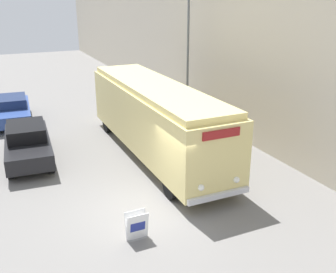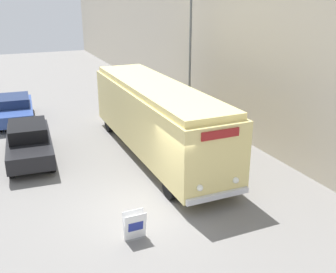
{
  "view_description": "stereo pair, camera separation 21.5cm",
  "coord_description": "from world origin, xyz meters",
  "views": [
    {
      "loc": [
        -4.19,
        -10.84,
        6.83
      ],
      "look_at": [
        1.52,
        1.57,
        1.84
      ],
      "focal_mm": 42.0,
      "sensor_mm": 36.0,
      "label": 1
    },
    {
      "loc": [
        -3.99,
        -10.93,
        6.83
      ],
      "look_at": [
        1.52,
        1.57,
        1.84
      ],
      "focal_mm": 42.0,
      "sensor_mm": 36.0,
      "label": 2
    }
  ],
  "objects": [
    {
      "name": "parked_car_mid",
      "position": [
        -3.31,
        12.0,
        0.73
      ],
      "size": [
        2.23,
        4.85,
        1.42
      ],
      "rotation": [
        0.0,
        0.0,
        -0.07
      ],
      "color": "black",
      "rests_on": "ground_plane"
    },
    {
      "name": "streetlamp",
      "position": [
        5.63,
        7.96,
        4.62
      ],
      "size": [
        0.36,
        0.36,
        7.24
      ],
      "color": "#595E60",
      "rests_on": "ground_plane"
    },
    {
      "name": "ground_plane",
      "position": [
        0.0,
        0.0,
        0.0
      ],
      "size": [
        80.0,
        80.0,
        0.0
      ],
      "primitive_type": "plane",
      "color": "slate"
    },
    {
      "name": "vintage_bus",
      "position": [
        2.12,
        4.22,
        1.8
      ],
      "size": [
        2.45,
        10.75,
        3.21
      ],
      "color": "black",
      "rests_on": "ground_plane"
    },
    {
      "name": "building_wall_right",
      "position": [
        6.9,
        10.0,
        3.48
      ],
      "size": [
        0.3,
        60.0,
        6.97
      ],
      "color": "beige",
      "rests_on": "ground_plane"
    },
    {
      "name": "parked_car_near",
      "position": [
        -3.09,
        6.03,
        0.8
      ],
      "size": [
        2.14,
        4.91,
        1.57
      ],
      "rotation": [
        0.0,
        0.0,
        -0.07
      ],
      "color": "black",
      "rests_on": "ground_plane"
    },
    {
      "name": "sign_board",
      "position": [
        -0.89,
        -1.49,
        0.42
      ],
      "size": [
        0.65,
        0.33,
        0.88
      ],
      "color": "gray",
      "rests_on": "ground_plane"
    }
  ]
}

